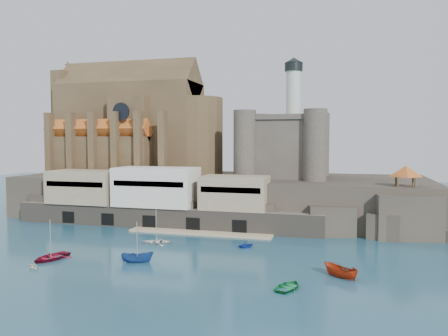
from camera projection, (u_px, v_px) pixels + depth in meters
name	position (u px, v px, depth m)	size (l,w,h in m)	color
ground	(154.00, 255.00, 72.54)	(300.00, 300.00, 0.00)	navy
promontory	(218.00, 196.00, 110.16)	(100.00, 36.00, 10.00)	#2B2620
quay	(155.00, 199.00, 97.04)	(70.00, 12.00, 13.05)	#655D51
church	(136.00, 129.00, 117.76)	(47.00, 25.93, 30.51)	#483721
castle_keep	(284.00, 143.00, 106.64)	(21.20, 21.20, 29.30)	#443D35
rock_outcrop	(405.00, 217.00, 86.05)	(14.50, 10.50, 8.70)	#2B2620
pavilion	(406.00, 173.00, 85.65)	(6.40, 6.40, 5.40)	#483721
boat_0	(51.00, 259.00, 70.03)	(4.70, 1.36, 6.58)	maroon
boat_1	(33.00, 269.00, 64.97)	(2.36, 1.44, 2.74)	silver
boat_2	(137.00, 262.00, 68.34)	(1.90, 1.96, 5.06)	navy
boat_3	(289.00, 288.00, 56.37)	(3.66, 1.06, 5.13)	#16833B
boat_5	(340.00, 277.00, 60.85)	(2.02, 2.07, 5.36)	#A02A0D
boat_6	(156.00, 243.00, 80.85)	(3.96, 1.15, 5.55)	silver
boat_7	(246.00, 247.00, 77.76)	(2.65, 1.62, 3.07)	#16329D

